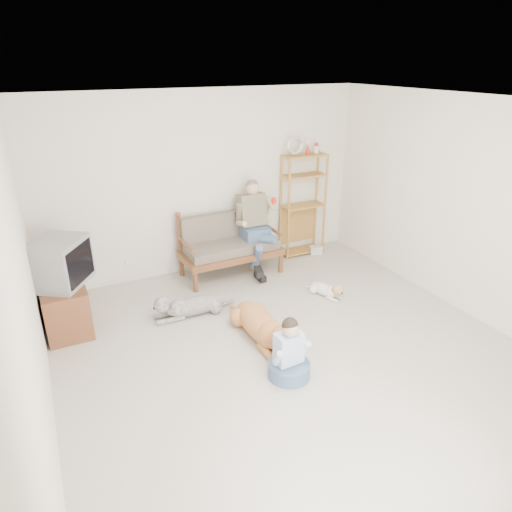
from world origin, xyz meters
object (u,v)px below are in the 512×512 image
etagere (303,204)px  tv_stand (65,306)px  golden_retriever (264,327)px  loveseat (229,243)px

etagere → tv_stand: 3.93m
golden_retriever → loveseat: bearing=78.9°
etagere → tv_stand: bearing=-169.0°
etagere → golden_retriever: etagere is taller
loveseat → golden_retriever: bearing=-102.5°
loveseat → golden_retriever: 1.97m
loveseat → golden_retriever: loveseat is taller
etagere → loveseat: bearing=-173.1°
loveseat → golden_retriever: size_ratio=1.02×
etagere → golden_retriever: 2.81m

